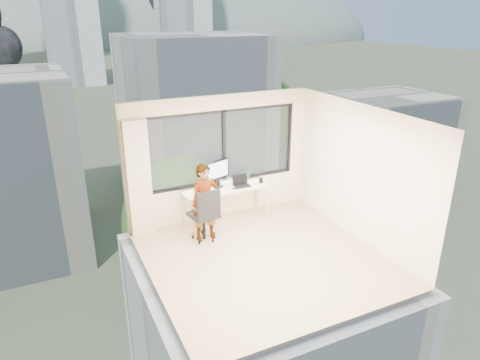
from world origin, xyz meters
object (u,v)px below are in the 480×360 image
game_console (226,182)px  handbag (244,176)px  chair (203,213)px  person (205,203)px  desk (226,204)px  monitor (218,173)px  laptop (242,181)px

game_console → handbag: 0.43m
chair → person: person is taller
chair → person: 0.22m
desk → monitor: monitor is taller
chair → laptop: (1.05, 0.48, 0.31)m
person → handbag: bearing=31.6°
laptop → handbag: (0.19, 0.29, -0.01)m
monitor → laptop: (0.46, -0.20, -0.18)m
game_console → laptop: 0.38m
desk → game_console: 0.48m
person → laptop: (1.00, 0.48, 0.09)m
person → game_console: size_ratio=5.03×
laptop → handbag: size_ratio=1.35×
person → desk: bearing=37.7°
person → handbag: size_ratio=5.96×
monitor → laptop: monitor is taller
desk → chair: (-0.72, -0.54, 0.17)m
chair → laptop: bearing=16.0°
laptop → desk: bearing=170.6°
chair → handbag: size_ratio=4.28×
desk → laptop: laptop is taller
person → monitor: bearing=50.2°
person → handbag: (1.19, 0.77, 0.09)m
handbag → person: bearing=-131.8°
desk → handbag: handbag is taller
handbag → laptop: bearing=-107.9°
desk → laptop: bearing=-11.1°
handbag → chair: bearing=-132.8°
game_console → monitor: bearing=-154.4°
monitor → handbag: bearing=-9.5°
chair → handbag: chair is taller
chair → laptop: size_ratio=3.17×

